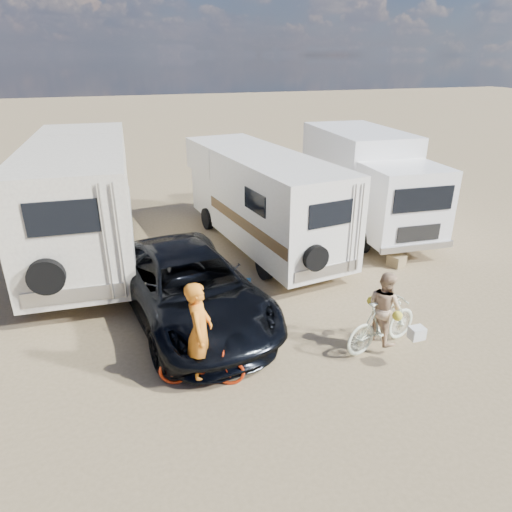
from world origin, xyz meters
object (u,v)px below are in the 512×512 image
object	(u,v)px
bike_woman	(382,323)
crate	(396,261)
rv_left	(83,203)
cooler	(241,288)
dark_suv	(190,288)
bike_parked	(399,229)
box_truck	(368,183)
rv_main	(261,201)
bike_man	(201,365)
rider_woman	(383,315)
rider_man	(200,340)

from	to	relation	value
bike_woman	crate	size ratio (longest dim) A/B	4.60
rv_left	cooler	xyz separation A→B (m)	(3.62, -3.78, -1.50)
bike_woman	cooler	distance (m)	3.78
dark_suv	bike_parked	size ratio (longest dim) A/B	3.64
bike_woman	crate	bearing A→B (deg)	-51.58
box_truck	cooler	world-z (taller)	box_truck
rv_main	cooler	size ratio (longest dim) A/B	15.07
rv_left	box_truck	xyz separation A→B (m)	(9.13, -0.51, -0.05)
bike_woman	bike_man	bearing A→B (deg)	77.00
bike_man	rider_woman	bearing A→B (deg)	-70.95
dark_suv	rider_woman	distance (m)	4.26
box_truck	bike_man	world-z (taller)	box_truck
box_truck	bike_woman	size ratio (longest dim) A/B	3.38
rv_left	bike_parked	world-z (taller)	rv_left
box_truck	rider_woman	bearing A→B (deg)	-114.20
rider_woman	box_truck	bearing A→B (deg)	-41.06
rider_woman	crate	distance (m)	4.34
bike_man	dark_suv	bearing A→B (deg)	12.56
box_truck	cooler	xyz separation A→B (m)	(-5.51, -3.27, -1.45)
bike_parked	crate	bearing A→B (deg)	152.23
rv_left	rider_woman	bearing A→B (deg)	-47.07
bike_parked	cooler	distance (m)	6.25
rv_left	bike_man	xyz separation A→B (m)	(1.93, -6.89, -1.28)
dark_suv	rider_man	xyz separation A→B (m)	(-0.28, -2.40, 0.17)
rv_left	box_truck	world-z (taller)	rv_left
rv_left	cooler	distance (m)	5.44
rider_woman	crate	bearing A→B (deg)	-51.58
bike_parked	rider_woman	bearing A→B (deg)	150.01
rider_woman	cooler	world-z (taller)	rider_woman
cooler	bike_parked	bearing A→B (deg)	40.48
rv_main	rider_woman	distance (m)	6.16
dark_suv	rider_woman	xyz separation A→B (m)	(3.51, -2.40, -0.02)
rv_left	box_truck	distance (m)	9.15
rider_woman	bike_woman	bearing A→B (deg)	-12.92
bike_man	bike_parked	bearing A→B (deg)	-37.66
rv_main	rider_man	bearing A→B (deg)	-125.76
bike_parked	bike_man	bearing A→B (deg)	130.82
bike_man	rv_main	bearing A→B (deg)	-9.18
rider_man	rider_woman	bearing A→B (deg)	-70.95
box_truck	bike_woman	world-z (taller)	box_truck
rv_left	bike_man	distance (m)	7.27
bike_man	bike_woman	world-z (taller)	bike_woman
rider_man	cooler	bearing A→B (deg)	-9.39
rv_main	bike_man	distance (m)	7.01
cooler	rider_man	bearing A→B (deg)	-95.65
dark_suv	crate	bearing A→B (deg)	0.53
rv_main	bike_man	world-z (taller)	rv_main
bike_man	rider_woman	world-z (taller)	rider_woman
bike_man	crate	distance (m)	7.29
rv_main	bike_parked	bearing A→B (deg)	-21.51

